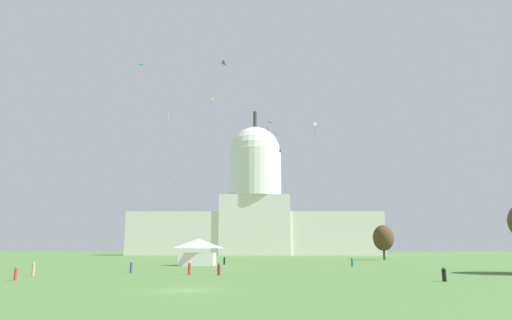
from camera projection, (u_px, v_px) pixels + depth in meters
The scene contains 21 objects.
ground_plane at pixel (185, 291), 36.46m from camera, with size 800.00×800.00×0.00m, color #4C7538.
capitol_building at pixel (255, 210), 213.23m from camera, with size 119.21×25.47×70.93m.
event_tent at pixel (198, 252), 87.74m from camera, with size 7.22×5.74×5.23m.
tree_east_far at pixel (383, 238), 128.64m from camera, with size 8.20×8.23×10.01m.
person_denim_lawn_far_left at pixel (131, 267), 61.75m from camera, with size 0.42×0.42×1.67m.
person_red_back_center at pixel (16, 274), 47.89m from camera, with size 0.49×0.49×1.47m.
person_red_front_center at pixel (189, 269), 58.08m from camera, with size 0.52×0.52×1.69m.
person_maroon_mid_center at pixel (219, 269), 56.58m from camera, with size 0.42×0.42×1.59m.
person_tan_mid_right at pixel (33, 270), 55.41m from camera, with size 0.42×0.42×1.66m.
person_black_near_tree_east at pixel (224, 261), 92.29m from camera, with size 0.51×0.51×1.68m.
person_black_front_right at pixel (444, 275), 46.29m from camera, with size 0.58×0.58×1.50m.
person_teal_front_left at pixel (352, 262), 82.45m from camera, with size 0.48×0.48×1.68m.
kite_cyan_mid at pixel (142, 68), 76.80m from camera, with size 1.27×1.02×3.88m.
kite_white_high at pixel (315, 125), 143.33m from camera, with size 1.06×1.08×4.12m.
kite_blue_mid at pixel (221, 66), 70.19m from camera, with size 0.67×1.81×3.01m.
kite_magenta_mid at pixel (176, 183), 186.34m from camera, with size 0.74×0.44×0.96m.
kite_orange_high at pixel (213, 99), 156.31m from camera, with size 0.83×0.52×0.89m.
kite_green_mid at pixel (280, 151), 129.38m from camera, with size 0.86×0.87×0.72m.
kite_pink_low at pixel (149, 220), 157.57m from camera, with size 1.32×1.36×0.19m.
kite_black_mid at pixel (268, 126), 82.82m from camera, with size 1.24×1.25×4.07m.
kite_yellow_high at pixel (169, 112), 129.21m from camera, with size 0.42×1.06×4.03m.
Camera 1 is at (6.47, -37.77, 3.48)m, focal length 30.98 mm.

